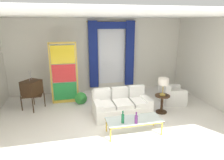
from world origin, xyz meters
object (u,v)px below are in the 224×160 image
Objects in this scene: bottle_blue_decanter at (136,119)px; bottle_crystal_tall at (123,118)px; couch_white_long at (121,105)px; table_lamp_brass at (163,82)px; armchair_white at (171,95)px; peacock_figurine at (81,99)px; coffee_table at (134,120)px; stained_glass_divider at (64,75)px; vintage_tv at (32,88)px; round_side_table at (162,102)px.

bottle_crystal_tall is at bearing 165.13° from bottle_blue_decanter.
couch_white_long reaches higher than bottle_blue_decanter.
table_lamp_brass is at bearing -7.07° from couch_white_long.
armchair_white reaches higher than peacock_figurine.
bottle_blue_decanter is (-0.02, -0.21, 0.16)m from coffee_table.
stained_glass_divider is at bearing 166.63° from armchair_white.
vintage_tv is at bearing 138.50° from bottle_blue_decanter.
coffee_table is at bearing -142.02° from round_side_table.
armchair_white is (2.33, 1.81, -0.26)m from bottle_crystal_tall.
coffee_table is at bearing 85.41° from bottle_blue_decanter.
round_side_table is at bearing -135.45° from armchair_white.
peacock_figurine is (-1.19, 2.43, -0.31)m from bottle_blue_decanter.
stained_glass_divider is at bearing 117.40° from bottle_crystal_tall.
bottle_crystal_tall is (-0.32, 0.09, 0.01)m from bottle_blue_decanter.
armchair_white reaches higher than coffee_table.
couch_white_long is 5.36× the size of bottle_crystal_tall.
couch_white_long is 3.00× the size of round_side_table.
couch_white_long is at bearing 91.32° from coffee_table.
peacock_figurine is (-0.87, 2.34, -0.32)m from bottle_crystal_tall.
peacock_figurine is (-3.20, 0.53, -0.07)m from armchair_white.
bottle_crystal_tall is 0.58× the size of table_lamp_brass.
vintage_tv is 1.17m from stained_glass_divider.
bottle_crystal_tall reaches higher than round_side_table.
stained_glass_divider is 3.67× the size of peacock_figurine.
coffee_table is 4.36× the size of bottle_crystal_tall.
couch_white_long is 1.19m from coffee_table.
bottle_crystal_tall is at bearing -103.46° from couch_white_long.
stained_glass_divider reaches higher than table_lamp_brass.
bottle_blue_decanter reaches higher than coffee_table.
bottle_crystal_tall is 2.06m from table_lamp_brass.
bottle_crystal_tall is at bearing -160.55° from coffee_table.
coffee_table is 1.08× the size of vintage_tv.
table_lamp_brass is at bearing 37.98° from coffee_table.
stained_glass_divider is (-1.74, 2.58, 0.68)m from coffee_table.
coffee_table is at bearing 19.45° from bottle_crystal_tall.
stained_glass_divider reaches higher than armchair_white.
stained_glass_divider is (1.07, 0.31, 0.33)m from vintage_tv.
vintage_tv reaches higher than table_lamp_brass.
armchair_white is 3.24m from peacock_figurine.
round_side_table is (1.32, 1.22, -0.17)m from bottle_blue_decanter.
vintage_tv reaches higher than coffee_table.
coffee_table is at bearing -88.68° from couch_white_long.
peacock_figurine reaches higher than coffee_table.
stained_glass_divider is 3.70× the size of round_side_table.
bottle_blue_decanter reaches higher than round_side_table.
peacock_figurine is 2.79m from round_side_table.
bottle_crystal_tall is 2.96m from armchair_white.
couch_white_long is at bearing -165.81° from armchair_white.
coffee_table is at bearing -142.02° from table_lamp_brass.
table_lamp_brass is at bearing -25.58° from peacock_figurine.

